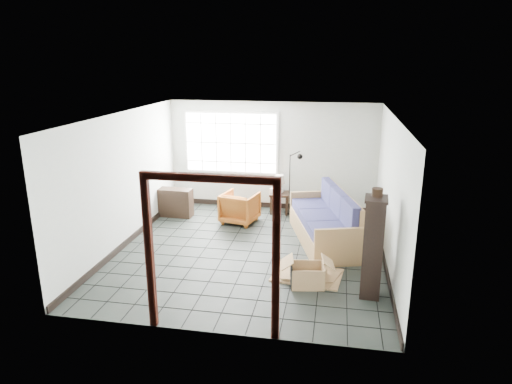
% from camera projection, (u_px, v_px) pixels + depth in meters
% --- Properties ---
extents(ground, '(5.50, 5.50, 0.00)m').
position_uv_depth(ground, '(251.00, 251.00, 8.77)').
color(ground, black).
rests_on(ground, ground).
extents(room_shell, '(5.02, 5.52, 2.61)m').
position_uv_depth(room_shell, '(251.00, 166.00, 8.32)').
color(room_shell, silver).
rests_on(room_shell, ground).
extents(window_panel, '(2.32, 0.08, 1.52)m').
position_uv_depth(window_panel, '(231.00, 143.00, 11.04)').
color(window_panel, silver).
rests_on(window_panel, ground).
extents(doorway_trim, '(1.80, 0.08, 2.20)m').
position_uv_depth(doorway_trim, '(210.00, 236.00, 5.83)').
color(doorway_trim, '#3E150E').
rests_on(doorway_trim, ground).
extents(futon_sofa, '(1.54, 2.55, 1.06)m').
position_uv_depth(futon_sofa, '(326.00, 224.00, 9.14)').
color(futon_sofa, olive).
rests_on(futon_sofa, ground).
extents(armchair, '(0.87, 0.84, 0.76)m').
position_uv_depth(armchair, '(240.00, 206.00, 10.23)').
color(armchair, '#994216').
rests_on(armchair, ground).
extents(side_table, '(0.47, 0.47, 0.50)m').
position_uv_depth(side_table, '(279.00, 196.00, 10.84)').
color(side_table, black).
rests_on(side_table, ground).
extents(table_lamp, '(0.35, 0.35, 0.41)m').
position_uv_depth(table_lamp, '(280.00, 180.00, 10.81)').
color(table_lamp, black).
rests_on(table_lamp, side_table).
extents(projector, '(0.33, 0.29, 0.10)m').
position_uv_depth(projector, '(276.00, 190.00, 10.84)').
color(projector, silver).
rests_on(projector, side_table).
extents(floor_lamp, '(0.44, 0.27, 1.52)m').
position_uv_depth(floor_lamp, '(294.00, 181.00, 10.68)').
color(floor_lamp, black).
rests_on(floor_lamp, ground).
extents(console_shelf, '(0.86, 0.36, 0.66)m').
position_uv_depth(console_shelf, '(174.00, 202.00, 10.65)').
color(console_shelf, black).
rests_on(console_shelf, ground).
extents(tall_shelf, '(0.37, 0.46, 1.59)m').
position_uv_depth(tall_shelf, '(373.00, 247.00, 6.93)').
color(tall_shelf, black).
rests_on(tall_shelf, ground).
extents(pot, '(0.17, 0.17, 0.12)m').
position_uv_depth(pot, '(377.00, 192.00, 6.77)').
color(pot, black).
rests_on(pot, tall_shelf).
extents(open_box, '(0.91, 0.54, 0.48)m').
position_uv_depth(open_box, '(307.00, 275.00, 7.41)').
color(open_box, '#A07D4D').
rests_on(open_box, ground).
extents(cardboard_pile, '(1.24, 1.02, 0.17)m').
position_uv_depth(cardboard_pile, '(308.00, 274.00, 7.75)').
color(cardboard_pile, '#A07D4D').
rests_on(cardboard_pile, ground).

